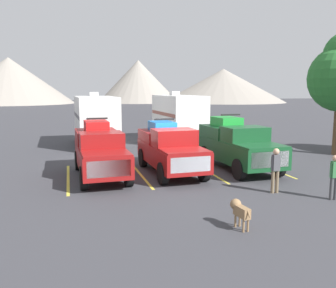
# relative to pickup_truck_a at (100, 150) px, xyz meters

# --- Properties ---
(ground_plane) EXTENTS (240.00, 240.00, 0.00)m
(ground_plane) POSITION_rel_pickup_truck_a_xyz_m (3.42, -0.82, -1.18)
(ground_plane) COLOR #38383D
(pickup_truck_a) EXTENTS (2.20, 5.53, 2.59)m
(pickup_truck_a) POSITION_rel_pickup_truck_a_xyz_m (0.00, 0.00, 0.00)
(pickup_truck_a) COLOR maroon
(pickup_truck_a) RESTS_ON ground
(pickup_truck_b) EXTENTS (2.23, 5.36, 2.49)m
(pickup_truck_b) POSITION_rel_pickup_truck_a_xyz_m (3.20, -0.14, -0.02)
(pickup_truck_b) COLOR maroon
(pickup_truck_b) RESTS_ON ground
(pickup_truck_c) EXTENTS (2.34, 5.45, 2.65)m
(pickup_truck_c) POSITION_rel_pickup_truck_a_xyz_m (6.63, -0.22, 0.04)
(pickup_truck_c) COLOR #144723
(pickup_truck_c) RESTS_ON ground
(lot_stripe_a) EXTENTS (0.12, 5.50, 0.01)m
(lot_stripe_a) POSITION_rel_pickup_truck_a_xyz_m (-1.42, -0.11, -1.18)
(lot_stripe_a) COLOR gold
(lot_stripe_a) RESTS_ON ground
(lot_stripe_b) EXTENTS (0.12, 5.50, 0.01)m
(lot_stripe_b) POSITION_rel_pickup_truck_a_xyz_m (1.80, -0.11, -1.18)
(lot_stripe_b) COLOR gold
(lot_stripe_b) RESTS_ON ground
(lot_stripe_c) EXTENTS (0.12, 5.50, 0.01)m
(lot_stripe_c) POSITION_rel_pickup_truck_a_xyz_m (5.03, -0.11, -1.18)
(lot_stripe_c) COLOR gold
(lot_stripe_c) RESTS_ON ground
(lot_stripe_d) EXTENTS (0.12, 5.50, 0.01)m
(lot_stripe_d) POSITION_rel_pickup_truck_a_xyz_m (8.25, -0.11, -1.18)
(lot_stripe_d) COLOR gold
(lot_stripe_d) RESTS_ON ground
(camper_trailer_a) EXTENTS (2.76, 7.39, 3.69)m
(camper_trailer_a) POSITION_rel_pickup_truck_a_xyz_m (0.51, 9.27, 0.76)
(camper_trailer_a) COLOR white
(camper_trailer_a) RESTS_ON ground
(camper_trailer_b) EXTENTS (2.63, 7.32, 3.74)m
(camper_trailer_b) POSITION_rel_pickup_truck_a_xyz_m (6.53, 9.35, 0.79)
(camper_trailer_b) COLOR white
(camper_trailer_b) RESTS_ON ground
(person_a) EXTENTS (0.38, 0.23, 1.71)m
(person_a) POSITION_rel_pickup_truck_a_xyz_m (6.13, -4.47, -0.20)
(person_a) COLOR #726047
(person_a) RESTS_ON ground
(person_b) EXTENTS (0.35, 0.22, 1.61)m
(person_b) POSITION_rel_pickup_truck_a_xyz_m (7.67, -5.78, -0.26)
(person_b) COLOR #3F3F42
(person_b) RESTS_ON ground
(dog) EXTENTS (0.33, 0.89, 0.79)m
(dog) POSITION_rel_pickup_truck_a_xyz_m (3.26, -7.27, -0.64)
(dog) COLOR olive
(dog) RESTS_ON ground
(mountain_ridge) EXTENTS (126.11, 42.44, 12.49)m
(mountain_ridge) POSITION_rel_pickup_truck_a_xyz_m (3.00, 88.36, 4.26)
(mountain_ridge) COLOR gray
(mountain_ridge) RESTS_ON ground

